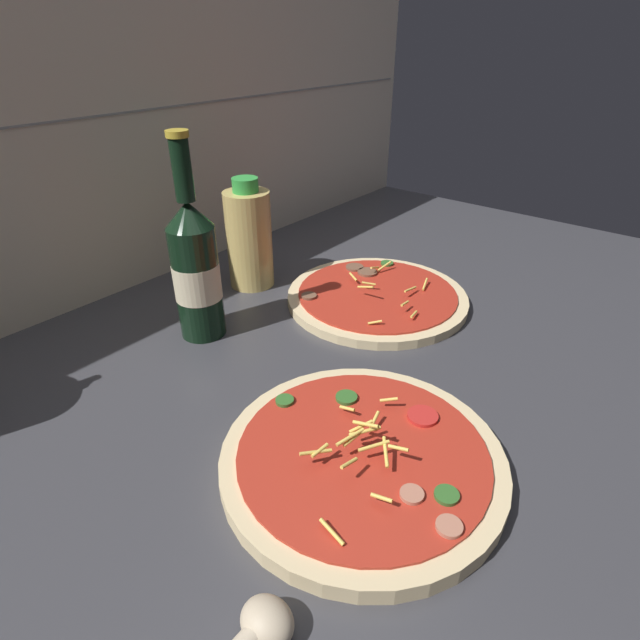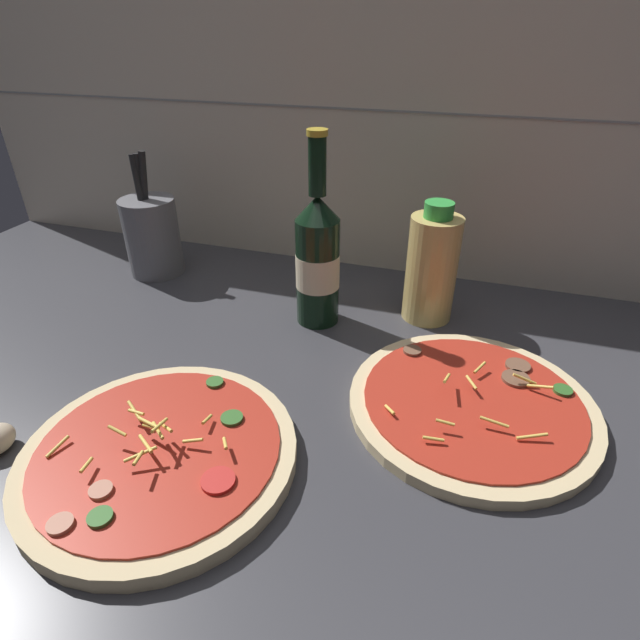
{
  "view_description": "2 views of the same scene",
  "coord_description": "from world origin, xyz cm",
  "px_view_note": "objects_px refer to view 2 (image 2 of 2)",
  "views": [
    {
      "loc": [
        -40.18,
        -28.71,
        41.09
      ],
      "look_at": [
        3.17,
        6.55,
        8.23
      ],
      "focal_mm": 28.0,
      "sensor_mm": 36.0,
      "label": 1
    },
    {
      "loc": [
        18.09,
        -39.49,
        42.61
      ],
      "look_at": [
        1.61,
        11.4,
        10.19
      ],
      "focal_mm": 28.0,
      "sensor_mm": 36.0,
      "label": 2
    }
  ],
  "objects_px": {
    "pizza_near": "(160,454)",
    "utensil_crock": "(152,235)",
    "oil_bottle": "(432,267)",
    "pizza_far": "(472,404)",
    "beer_bottle": "(318,259)"
  },
  "relations": [
    {
      "from": "utensil_crock",
      "to": "oil_bottle",
      "type": "bearing_deg",
      "value": -1.15
    },
    {
      "from": "pizza_near",
      "to": "pizza_far",
      "type": "distance_m",
      "value": 0.36
    },
    {
      "from": "pizza_far",
      "to": "oil_bottle",
      "type": "height_order",
      "value": "oil_bottle"
    },
    {
      "from": "oil_bottle",
      "to": "utensil_crock",
      "type": "bearing_deg",
      "value": 178.85
    },
    {
      "from": "pizza_near",
      "to": "beer_bottle",
      "type": "distance_m",
      "value": 0.35
    },
    {
      "from": "pizza_far",
      "to": "pizza_near",
      "type": "bearing_deg",
      "value": -148.81
    },
    {
      "from": "pizza_near",
      "to": "pizza_far",
      "type": "bearing_deg",
      "value": 31.19
    },
    {
      "from": "oil_bottle",
      "to": "pizza_near",
      "type": "bearing_deg",
      "value": -119.94
    },
    {
      "from": "oil_bottle",
      "to": "utensil_crock",
      "type": "xyz_separation_m",
      "value": [
        -0.49,
        0.01,
        -0.01
      ]
    },
    {
      "from": "oil_bottle",
      "to": "utensil_crock",
      "type": "distance_m",
      "value": 0.49
    },
    {
      "from": "pizza_far",
      "to": "oil_bottle",
      "type": "relative_size",
      "value": 1.58
    },
    {
      "from": "pizza_near",
      "to": "oil_bottle",
      "type": "height_order",
      "value": "oil_bottle"
    },
    {
      "from": "pizza_near",
      "to": "utensil_crock",
      "type": "xyz_separation_m",
      "value": [
        -0.27,
        0.4,
        0.06
      ]
    },
    {
      "from": "pizza_near",
      "to": "utensil_crock",
      "type": "height_order",
      "value": "utensil_crock"
    },
    {
      "from": "pizza_near",
      "to": "utensil_crock",
      "type": "bearing_deg",
      "value": 123.81
    }
  ]
}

